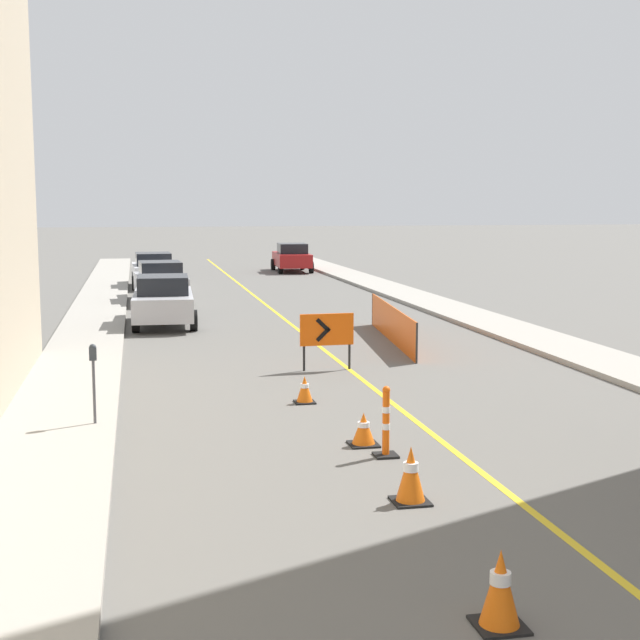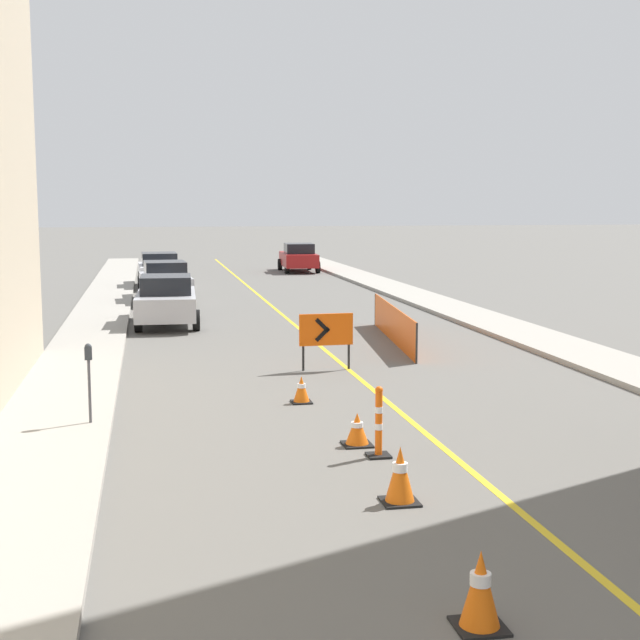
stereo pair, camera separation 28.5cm
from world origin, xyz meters
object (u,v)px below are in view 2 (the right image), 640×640
(traffic_cone_farthest, at_px, (301,390))
(arrow_barricade_primary, at_px, (326,331))
(parked_car_curb_near, at_px, (166,300))
(parked_car_opposite_side, at_px, (299,257))
(delineator_post_rear, at_px, (379,427))
(traffic_cone_fifth, at_px, (357,429))
(parked_car_curb_far, at_px, (159,270))
(parking_meter_near_curb, at_px, (89,367))
(traffic_cone_fourth, at_px, (400,475))
(traffic_cone_third, at_px, (480,590))
(parked_car_curb_mid, at_px, (165,281))

(traffic_cone_farthest, relative_size, arrow_barricade_primary, 0.40)
(parked_car_curb_near, distance_m, parked_car_opposite_side, 22.51)
(delineator_post_rear, distance_m, arrow_barricade_primary, 7.13)
(traffic_cone_fifth, xyz_separation_m, arrow_barricade_primary, (0.77, 6.41, 0.65))
(traffic_cone_fifth, bearing_deg, parked_car_curb_far, 95.59)
(delineator_post_rear, distance_m, parking_meter_near_curb, 5.08)
(parked_car_curb_far, bearing_deg, parked_car_opposite_side, 43.95)
(traffic_cone_fourth, bearing_deg, traffic_cone_third, -93.85)
(parked_car_curb_mid, distance_m, parking_meter_near_curb, 19.88)
(traffic_cone_fifth, relative_size, parked_car_curb_near, 0.12)
(parked_car_opposite_side, bearing_deg, traffic_cone_third, -94.34)
(traffic_cone_fourth, distance_m, parked_car_opposite_side, 38.93)
(traffic_cone_third, xyz_separation_m, arrow_barricade_primary, (1.09, 12.59, 0.54))
(parked_car_opposite_side, bearing_deg, traffic_cone_fifth, -95.08)
(delineator_post_rear, height_order, parked_car_curb_mid, parked_car_curb_mid)
(arrow_barricade_primary, bearing_deg, parked_car_curb_near, 110.70)
(traffic_cone_farthest, distance_m, delineator_post_rear, 3.88)
(delineator_post_rear, bearing_deg, parked_car_opposite_side, 82.36)
(parked_car_curb_near, distance_m, parking_meter_near_curb, 12.99)
(traffic_cone_fifth, height_order, traffic_cone_farthest, traffic_cone_fifth)
(parked_car_curb_near, bearing_deg, parked_car_opposite_side, 72.04)
(traffic_cone_farthest, bearing_deg, parked_car_curb_near, 101.40)
(traffic_cone_third, distance_m, arrow_barricade_primary, 12.65)
(parked_car_curb_near, bearing_deg, delineator_post_rear, -77.30)
(traffic_cone_fourth, distance_m, traffic_cone_farthest, 5.94)
(traffic_cone_fourth, relative_size, parking_meter_near_curb, 0.55)
(parked_car_curb_near, bearing_deg, parked_car_curb_far, 92.36)
(traffic_cone_third, height_order, parked_car_curb_mid, parked_car_curb_mid)
(traffic_cone_fifth, bearing_deg, parked_car_curb_mid, 96.81)
(arrow_barricade_primary, distance_m, parked_car_curb_near, 8.97)
(delineator_post_rear, xyz_separation_m, parked_car_curb_mid, (-2.75, 22.28, 0.34))
(traffic_cone_third, xyz_separation_m, parked_car_opposite_side, (5.39, 42.01, 0.44))
(traffic_cone_fourth, bearing_deg, parked_car_opposite_side, 82.39)
(traffic_cone_farthest, height_order, parked_car_curb_near, parked_car_curb_near)
(traffic_cone_farthest, xyz_separation_m, parked_car_opposite_side, (5.43, 32.66, 0.54))
(traffic_cone_third, distance_m, parked_car_curb_far, 34.07)
(traffic_cone_third, distance_m, parked_car_opposite_side, 42.35)
(traffic_cone_farthest, bearing_deg, delineator_post_rear, -82.15)
(traffic_cone_fourth, distance_m, traffic_cone_fifth, 2.77)
(traffic_cone_third, xyz_separation_m, parking_meter_near_curb, (-3.90, 7.98, 0.72))
(traffic_cone_fifth, distance_m, arrow_barricade_primary, 6.48)
(traffic_cone_third, xyz_separation_m, parked_car_curb_mid, (-2.26, 27.79, 0.44))
(parked_car_curb_far, xyz_separation_m, parked_car_opposite_side, (7.79, 8.02, 0.00))
(traffic_cone_third, xyz_separation_m, traffic_cone_fourth, (0.23, 3.42, 0.00))
(traffic_cone_fifth, bearing_deg, parked_car_opposite_side, 81.95)
(traffic_cone_fourth, xyz_separation_m, parked_car_curb_mid, (-2.49, 24.37, 0.43))
(parked_car_curb_far, bearing_deg, parking_meter_near_curb, -95.18)
(traffic_cone_fifth, height_order, parked_car_curb_far, parked_car_curb_far)
(arrow_barricade_primary, height_order, parked_car_curb_mid, parked_car_curb_mid)
(traffic_cone_third, relative_size, delineator_post_rear, 0.67)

